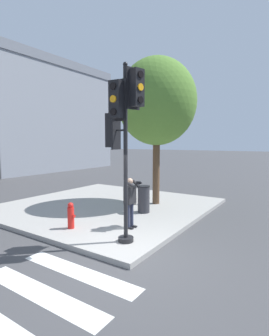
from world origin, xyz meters
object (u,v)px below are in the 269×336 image
object	(u,v)px
fire_hydrant	(71,216)
traffic_signal_pole	(123,125)
street_tree	(157,102)
person_photographer	(131,199)
trash_bin	(144,199)

from	to	relation	value
fire_hydrant	traffic_signal_pole	bearing A→B (deg)	-92.01
traffic_signal_pole	street_tree	distance (m)	4.85
person_photographer	fire_hydrant	world-z (taller)	person_photographer
traffic_signal_pole	trash_bin	world-z (taller)	traffic_signal_pole
street_tree	trash_bin	distance (m)	4.16
street_tree	fire_hydrant	bearing A→B (deg)	172.12
traffic_signal_pole	street_tree	bearing A→B (deg)	18.11
traffic_signal_pole	fire_hydrant	world-z (taller)	traffic_signal_pole
traffic_signal_pole	fire_hydrant	size ratio (longest dim) A/B	5.75
traffic_signal_pole	person_photographer	distance (m)	2.55
person_photographer	traffic_signal_pole	bearing A→B (deg)	-154.68
person_photographer	trash_bin	size ratio (longest dim) A/B	1.52
traffic_signal_pole	trash_bin	xyz separation A→B (m)	(2.91, 1.14, -2.62)
person_photographer	street_tree	world-z (taller)	street_tree
trash_bin	fire_hydrant	bearing A→B (deg)	162.01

